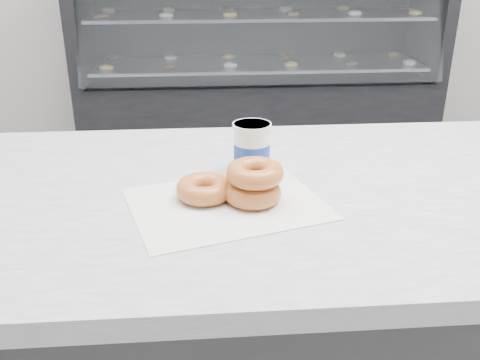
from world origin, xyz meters
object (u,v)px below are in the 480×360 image
(donut_single, at_px, (204,189))
(donut_stack, at_px, (254,183))
(display_case, at_px, (258,76))
(counter, at_px, (384,358))
(coffee_cup, at_px, (252,148))

(donut_single, xyz_separation_m, donut_stack, (0.09, -0.02, 0.02))
(donut_stack, bearing_deg, display_case, 83.48)
(counter, bearing_deg, coffee_cup, 165.34)
(donut_stack, bearing_deg, counter, 10.60)
(donut_single, bearing_deg, counter, 5.54)
(counter, height_order, coffee_cup, coffee_cup)
(display_case, xyz_separation_m, donut_single, (-0.41, -2.76, 0.43))
(counter, xyz_separation_m, donut_stack, (-0.32, -0.06, 0.49))
(display_case, distance_m, coffee_cup, 2.70)
(donut_single, distance_m, donut_stack, 0.09)
(counter, bearing_deg, donut_stack, -169.40)
(donut_stack, relative_size, coffee_cup, 1.07)
(display_case, relative_size, donut_single, 22.48)
(counter, relative_size, donut_stack, 26.88)
(counter, xyz_separation_m, donut_single, (-0.41, -0.04, 0.47))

